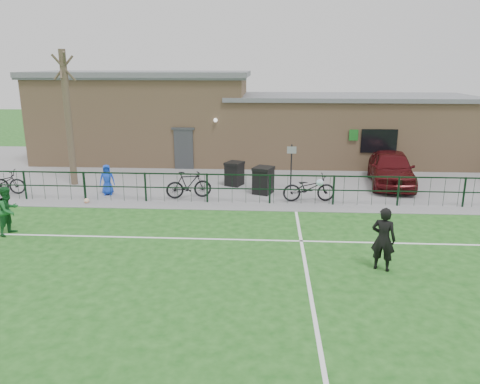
# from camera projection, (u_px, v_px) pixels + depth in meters

# --- Properties ---
(ground) EXTENTS (90.00, 90.00, 0.00)m
(ground) POSITION_uv_depth(u_px,v_px,m) (227.00, 302.00, 11.02)
(ground) COLOR #1A5017
(ground) RESTS_ON ground
(paving_strip) EXTENTS (34.00, 13.00, 0.02)m
(paving_strip) POSITION_uv_depth(u_px,v_px,m) (250.00, 172.00, 24.00)
(paving_strip) COLOR slate
(paving_strip) RESTS_ON ground
(pitch_line_touch) EXTENTS (28.00, 0.10, 0.01)m
(pitch_line_touch) POSITION_uv_depth(u_px,v_px,m) (244.00, 205.00, 18.52)
(pitch_line_touch) COLOR white
(pitch_line_touch) RESTS_ON ground
(pitch_line_mid) EXTENTS (28.00, 0.10, 0.01)m
(pitch_line_mid) POSITION_uv_depth(u_px,v_px,m) (238.00, 240.00, 14.87)
(pitch_line_mid) COLOR white
(pitch_line_mid) RESTS_ON ground
(pitch_line_perp) EXTENTS (0.10, 16.00, 0.01)m
(pitch_line_perp) POSITION_uv_depth(u_px,v_px,m) (312.00, 304.00, 10.90)
(pitch_line_perp) COLOR white
(pitch_line_perp) RESTS_ON ground
(perimeter_fence) EXTENTS (28.00, 0.10, 1.20)m
(perimeter_fence) POSITION_uv_depth(u_px,v_px,m) (245.00, 189.00, 18.56)
(perimeter_fence) COLOR black
(perimeter_fence) RESTS_ON ground
(bare_tree) EXTENTS (0.30, 0.30, 6.00)m
(bare_tree) POSITION_uv_depth(u_px,v_px,m) (68.00, 119.00, 20.79)
(bare_tree) COLOR #493B2C
(bare_tree) RESTS_ON ground
(wheelie_bin_left) EXTENTS (0.90, 0.95, 1.00)m
(wheelie_bin_left) POSITION_uv_depth(u_px,v_px,m) (234.00, 174.00, 21.27)
(wheelie_bin_left) COLOR black
(wheelie_bin_left) RESTS_ON paving_strip
(wheelie_bin_right) EXTENTS (0.95, 1.01, 1.07)m
(wheelie_bin_right) POSITION_uv_depth(u_px,v_px,m) (263.00, 181.00, 19.93)
(wheelie_bin_right) COLOR black
(wheelie_bin_right) RESTS_ON paving_strip
(sign_post) EXTENTS (0.07, 0.07, 2.00)m
(sign_post) POSITION_uv_depth(u_px,v_px,m) (291.00, 167.00, 20.46)
(sign_post) COLOR black
(sign_post) RESTS_ON paving_strip
(car_maroon) EXTENTS (2.41, 4.79, 1.56)m
(car_maroon) POSITION_uv_depth(u_px,v_px,m) (391.00, 168.00, 21.22)
(car_maroon) COLOR #4B0D10
(car_maroon) RESTS_ON paving_strip
(bicycle_c) EXTENTS (2.05, 1.02, 1.03)m
(bicycle_c) POSITION_uv_depth(u_px,v_px,m) (1.00, 182.00, 19.78)
(bicycle_c) COLOR black
(bicycle_c) RESTS_ON paving_strip
(bicycle_d) EXTENTS (1.94, 1.00, 1.12)m
(bicycle_d) POSITION_uv_depth(u_px,v_px,m) (189.00, 185.00, 19.24)
(bicycle_d) COLOR black
(bicycle_d) RESTS_ON paving_strip
(bicycle_e) EXTENTS (2.18, 0.98, 1.10)m
(bicycle_e) POSITION_uv_depth(u_px,v_px,m) (309.00, 188.00, 18.79)
(bicycle_e) COLOR black
(bicycle_e) RESTS_ON paving_strip
(spectator_child) EXTENTS (0.72, 0.57, 1.29)m
(spectator_child) POSITION_uv_depth(u_px,v_px,m) (107.00, 180.00, 19.71)
(spectator_child) COLOR blue
(spectator_child) RESTS_ON paving_strip
(goalkeeper_kick) EXTENTS (1.96, 2.98, 1.88)m
(goalkeeper_kick) POSITION_uv_depth(u_px,v_px,m) (382.00, 238.00, 12.56)
(goalkeeper_kick) COLOR black
(goalkeeper_kick) RESTS_ON ground
(outfield_player) EXTENTS (0.77, 0.90, 1.61)m
(outfield_player) POSITION_uv_depth(u_px,v_px,m) (9.00, 210.00, 15.19)
(outfield_player) COLOR #1A5C28
(outfield_player) RESTS_ON ground
(ball_ground) EXTENTS (0.21, 0.21, 0.21)m
(ball_ground) POSITION_uv_depth(u_px,v_px,m) (87.00, 201.00, 18.68)
(ball_ground) COLOR white
(ball_ground) RESTS_ON ground
(clubhouse) EXTENTS (24.25, 5.40, 4.96)m
(clubhouse) POSITION_uv_depth(u_px,v_px,m) (237.00, 121.00, 26.34)
(clubhouse) COLOR tan
(clubhouse) RESTS_ON ground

